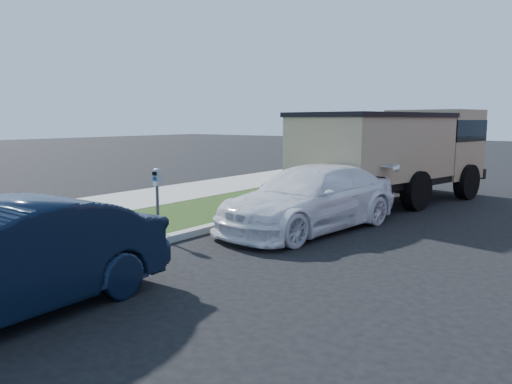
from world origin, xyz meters
The scene contains 5 objects.
ground centered at (0.00, 0.00, 0.00)m, with size 120.00×120.00×0.00m, color black.
streetside centered at (-5.57, 2.00, 0.07)m, with size 6.12×50.00×0.15m.
parking_meter centered at (-2.96, -0.44, 1.15)m, with size 0.20×0.15×1.41m.
white_wagon centered at (-0.86, 2.43, 0.74)m, with size 2.08×5.13×1.49m, color white.
dump_truck centered at (-0.79, 7.54, 1.63)m, with size 4.19×7.78×2.89m.
Camera 1 is at (5.02, -7.63, 2.56)m, focal length 35.00 mm.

